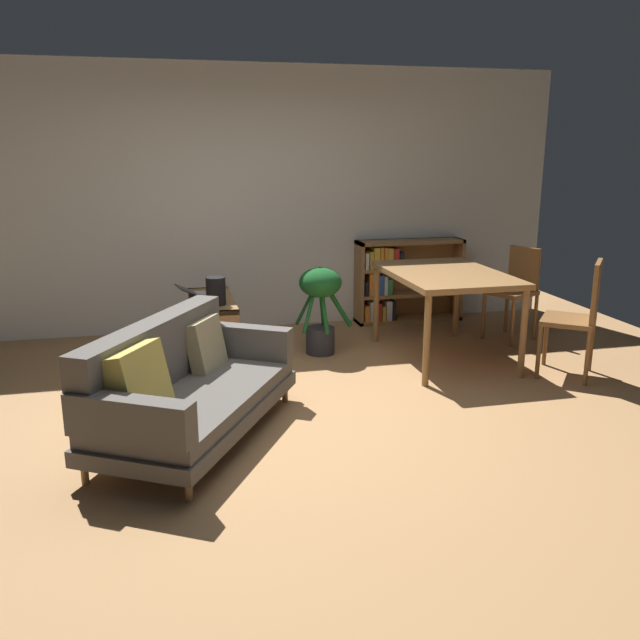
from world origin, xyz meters
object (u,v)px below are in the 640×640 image
(media_console, at_px, (213,328))
(open_laptop, at_px, (201,293))
(fabric_couch, at_px, (183,385))
(dining_chair_near, at_px, (579,312))
(desk_speaker, at_px, (216,291))
(dining_table, at_px, (445,280))
(potted_floor_plant, at_px, (320,300))
(bookshelf, at_px, (400,281))
(dining_chair_far, at_px, (516,287))

(media_console, xyz_separation_m, open_laptop, (-0.09, 0.13, 0.30))
(fabric_couch, xyz_separation_m, dining_chair_near, (3.26, 0.48, 0.19))
(desk_speaker, bearing_deg, dining_table, -8.27)
(potted_floor_plant, distance_m, bookshelf, 1.51)
(dining_chair_near, bearing_deg, fabric_couch, -171.69)
(potted_floor_plant, bearing_deg, dining_chair_far, 1.44)
(media_console, height_order, desk_speaker, desk_speaker)
(fabric_couch, relative_size, media_console, 1.82)
(desk_speaker, distance_m, dining_chair_far, 2.99)
(open_laptop, distance_m, bookshelf, 2.33)
(open_laptop, relative_size, bookshelf, 0.37)
(fabric_couch, distance_m, desk_speaker, 1.56)
(desk_speaker, height_order, potted_floor_plant, potted_floor_plant)
(media_console, height_order, dining_chair_near, dining_chair_near)
(potted_floor_plant, bearing_deg, open_laptop, 165.26)
(dining_chair_far, bearing_deg, media_console, 178.08)
(media_console, height_order, dining_chair_far, dining_chair_far)
(potted_floor_plant, xyz_separation_m, dining_chair_far, (2.02, 0.05, 0.01))
(media_console, height_order, open_laptop, open_laptop)
(desk_speaker, bearing_deg, dining_chair_near, -19.30)
(media_console, relative_size, dining_chair_far, 1.11)
(dining_table, relative_size, dining_chair_far, 1.53)
(potted_floor_plant, distance_m, dining_table, 1.15)
(bookshelf, bearing_deg, potted_floor_plant, -139.06)
(potted_floor_plant, height_order, bookshelf, bookshelf)
(fabric_couch, distance_m, potted_floor_plant, 2.07)
(media_console, distance_m, desk_speaker, 0.47)
(media_console, xyz_separation_m, dining_chair_far, (3.00, -0.10, 0.25))
(dining_table, xyz_separation_m, dining_chair_far, (0.96, 0.45, -0.21))
(potted_floor_plant, distance_m, dining_chair_far, 2.02)
(dining_chair_near, bearing_deg, potted_floor_plant, 150.03)
(open_laptop, xyz_separation_m, bookshelf, (2.21, 0.71, -0.12))
(desk_speaker, distance_m, bookshelf, 2.38)
(open_laptop, distance_m, dining_chair_near, 3.32)
(dining_chair_near, bearing_deg, bookshelf, 110.77)
(open_laptop, height_order, desk_speaker, desk_speaker)
(open_laptop, bearing_deg, dining_table, -17.68)
(fabric_couch, distance_m, bookshelf, 3.57)
(open_laptop, height_order, dining_chair_far, dining_chair_far)
(bookshelf, bearing_deg, dining_table, -93.57)
(fabric_couch, bearing_deg, potted_floor_plant, 50.51)
(desk_speaker, relative_size, dining_table, 0.17)
(open_laptop, relative_size, desk_speaker, 1.77)
(open_laptop, xyz_separation_m, desk_speaker, (0.11, -0.38, 0.10))
(media_console, relative_size, desk_speaker, 4.19)
(fabric_couch, bearing_deg, bookshelf, 46.47)
(fabric_couch, height_order, media_console, fabric_couch)
(open_laptop, relative_size, dining_table, 0.31)
(dining_chair_near, bearing_deg, dining_table, 140.78)
(open_laptop, bearing_deg, desk_speaker, -74.05)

